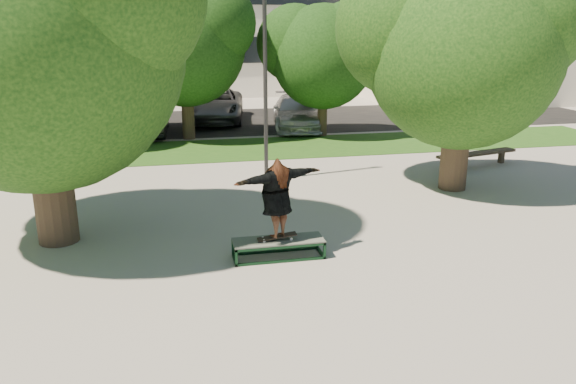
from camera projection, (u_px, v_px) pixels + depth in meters
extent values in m
plane|color=gray|center=(260.00, 243.00, 11.94)|extent=(120.00, 120.00, 0.00)
cube|color=#1A4714|center=(246.00, 149.00, 21.05)|extent=(30.00, 4.00, 0.02)
cube|color=black|center=(207.00, 122.00, 26.95)|extent=(40.00, 8.00, 0.01)
cylinder|color=#38281E|center=(51.00, 169.00, 11.59)|extent=(0.84, 0.84, 3.20)
sphere|color=black|center=(36.00, 45.00, 10.89)|extent=(5.80, 5.80, 5.80)
cylinder|color=#38281E|center=(456.00, 136.00, 15.52)|extent=(0.76, 0.76, 3.00)
sphere|color=black|center=(463.00, 52.00, 14.87)|extent=(5.20, 5.20, 5.20)
sphere|color=black|center=(407.00, 26.00, 15.16)|extent=(3.90, 3.90, 3.90)
sphere|color=black|center=(519.00, 16.00, 14.36)|extent=(3.64, 3.64, 3.64)
cylinder|color=#38281E|center=(37.00, 112.00, 20.57)|extent=(0.44, 0.44, 2.80)
sphere|color=black|center=(29.00, 55.00, 19.99)|extent=(4.40, 4.40, 4.40)
sphere|color=black|center=(54.00, 32.00, 19.55)|extent=(3.08, 3.08, 3.08)
cylinder|color=#38281E|center=(187.00, 102.00, 22.57)|extent=(0.50, 0.50, 3.00)
sphere|color=black|center=(185.00, 45.00, 21.94)|extent=(4.80, 4.80, 4.80)
sphere|color=black|center=(152.00, 29.00, 22.21)|extent=(3.60, 3.60, 3.60)
sphere|color=black|center=(212.00, 23.00, 21.47)|extent=(3.36, 3.36, 3.36)
cylinder|color=#38281E|center=(322.00, 105.00, 23.25)|extent=(0.40, 0.40, 2.60)
sphere|color=black|center=(323.00, 57.00, 22.70)|extent=(4.20, 4.20, 4.20)
sphere|color=black|center=(295.00, 43.00, 22.94)|extent=(3.15, 3.15, 3.15)
sphere|color=black|center=(349.00, 38.00, 22.29)|extent=(2.94, 2.94, 2.94)
cylinder|color=#2D2D30|center=(265.00, 78.00, 15.98)|extent=(0.12, 0.12, 6.00)
cube|color=black|center=(161.00, 51.00, 34.09)|extent=(27.60, 0.12, 1.60)
cube|color=silver|center=(487.00, 33.00, 35.01)|extent=(15.00, 10.00, 8.00)
cube|color=#475147|center=(278.00, 240.00, 11.10)|extent=(1.80, 0.60, 0.03)
cylinder|color=white|center=(264.00, 241.00, 10.95)|extent=(0.06, 0.03, 0.06)
cylinder|color=white|center=(263.00, 238.00, 11.10)|extent=(0.06, 0.03, 0.06)
cylinder|color=white|center=(291.00, 239.00, 11.06)|extent=(0.06, 0.03, 0.06)
cylinder|color=white|center=(289.00, 236.00, 11.21)|extent=(0.06, 0.03, 0.06)
cube|color=black|center=(277.00, 237.00, 11.07)|extent=(0.78, 0.20, 0.10)
imported|color=#4F3022|center=(277.00, 198.00, 10.84)|extent=(2.00, 1.24, 1.58)
cube|color=#483B2B|center=(450.00, 164.00, 17.93)|extent=(0.19, 0.19, 0.41)
cube|color=#483B2B|center=(501.00, 157.00, 18.89)|extent=(0.19, 0.19, 0.41)
cube|color=#483B2B|center=(477.00, 154.00, 18.34)|extent=(3.08, 1.16, 0.08)
imported|color=#B3B4B8|center=(131.00, 109.00, 26.53)|extent=(1.63, 4.00, 1.36)
imported|color=black|center=(146.00, 115.00, 23.83)|extent=(1.96, 5.05, 1.64)
imported|color=#5E5E63|center=(215.00, 105.00, 27.00)|extent=(3.41, 6.02, 1.59)
imported|color=#BBBBC0|center=(297.00, 112.00, 25.16)|extent=(2.79, 5.28, 1.46)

